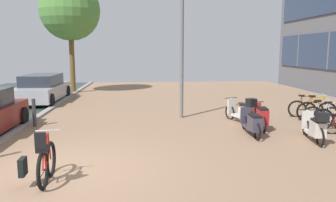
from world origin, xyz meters
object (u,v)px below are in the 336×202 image
(scooter_near, at_px, (252,123))
(scooter_far, at_px, (243,111))
(bicycle_rack_02, at_px, (333,119))
(scooter_extra, at_px, (261,117))
(bicycle_rack_03, at_px, (322,115))
(bollard_far, at_px, (34,113))
(scooter_mid, at_px, (315,127))
(lamp_post, at_px, (182,33))
(parked_car_far, at_px, (42,89))
(street_tree, at_px, (70,11))
(bicycle_rack_05, at_px, (305,109))
(bicycle_foreground, at_px, (44,162))
(bicycle_rack_04, at_px, (317,111))

(scooter_near, relative_size, scooter_far, 1.13)
(bicycle_rack_02, bearing_deg, scooter_extra, 174.39)
(bicycle_rack_03, bearing_deg, bollard_far, 176.54)
(scooter_mid, xyz_separation_m, scooter_far, (-1.27, 2.58, 0.00))
(scooter_extra, bearing_deg, lamp_post, 138.41)
(scooter_near, xyz_separation_m, scooter_mid, (1.51, -0.85, 0.05))
(parked_car_far, bearing_deg, scooter_mid, -40.47)
(bollard_far, bearing_deg, scooter_far, -0.80)
(scooter_mid, relative_size, scooter_extra, 0.94)
(bicycle_rack_03, height_order, scooter_near, bicycle_rack_03)
(scooter_far, distance_m, street_tree, 12.78)
(bicycle_rack_03, relative_size, scooter_mid, 0.73)
(bicycle_rack_03, xyz_separation_m, lamp_post, (-4.67, 1.66, 2.85))
(bicycle_rack_05, height_order, scooter_near, bicycle_rack_05)
(scooter_extra, bearing_deg, scooter_far, 108.95)
(bollard_far, bearing_deg, scooter_extra, -7.70)
(bicycle_rack_05, bearing_deg, street_tree, 140.88)
(scooter_near, relative_size, street_tree, 0.28)
(bicycle_rack_03, relative_size, scooter_extra, 0.69)
(bicycle_rack_02, relative_size, scooter_far, 0.82)
(bollard_far, bearing_deg, bicycle_foreground, -70.99)
(bicycle_rack_03, xyz_separation_m, scooter_extra, (-2.33, -0.42, 0.08))
(bicycle_foreground, distance_m, scooter_far, 7.31)
(bicycle_rack_04, distance_m, bicycle_rack_05, 0.65)
(scooter_far, bearing_deg, bicycle_rack_03, -10.59)
(bicycle_rack_03, bearing_deg, bicycle_foreground, -151.58)
(scooter_near, distance_m, scooter_extra, 0.99)
(bicycle_rack_03, xyz_separation_m, street_tree, (-10.30, 9.72, 4.51))
(bicycle_foreground, xyz_separation_m, bicycle_rack_02, (8.10, 3.73, -0.05))
(bicycle_foreground, relative_size, bollard_far, 1.48)
(bicycle_foreground, height_order, bicycle_rack_05, bicycle_foreground)
(scooter_extra, xyz_separation_m, parked_car_far, (-8.81, 6.66, 0.25))
(bicycle_rack_04, bearing_deg, bicycle_rack_03, -103.53)
(bicycle_rack_03, bearing_deg, bicycle_rack_05, 87.25)
(scooter_mid, bearing_deg, scooter_extra, 119.80)
(scooter_far, xyz_separation_m, scooter_extra, (0.31, -0.91, -0.03))
(bicycle_rack_04, bearing_deg, bicycle_rack_05, 98.22)
(scooter_extra, bearing_deg, scooter_near, -124.27)
(scooter_near, bearing_deg, scooter_mid, -29.47)
(scooter_far, height_order, bollard_far, bollard_far)
(bicycle_rack_03, xyz_separation_m, bicycle_rack_05, (0.06, 1.29, 0.00))
(bicycle_rack_04, xyz_separation_m, scooter_near, (-3.04, -1.88, 0.03))
(bicycle_rack_04, height_order, scooter_near, bicycle_rack_04)
(bicycle_rack_03, distance_m, scooter_far, 2.69)
(scooter_far, bearing_deg, scooter_near, -97.98)
(bicycle_rack_05, distance_m, bollard_far, 9.89)
(street_tree, bearing_deg, lamp_post, -55.06)
(bicycle_rack_03, xyz_separation_m, scooter_near, (-2.88, -1.23, 0.05))
(bicycle_rack_03, bearing_deg, bicycle_rack_02, -89.14)
(scooter_mid, bearing_deg, bollard_far, 162.37)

